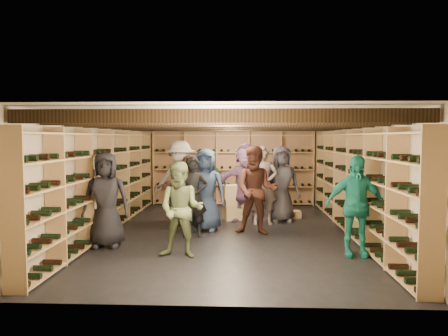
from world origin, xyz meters
TOP-DOWN VIEW (x-y plane):
  - ground at (0.00, 0.00)m, footprint 8.00×8.00m
  - walls at (0.00, 0.00)m, footprint 5.52×8.02m
  - ceiling at (0.00, 0.00)m, footprint 5.50×8.00m
  - ceiling_joists at (0.00, 0.00)m, footprint 5.40×7.12m
  - wine_rack_left at (-2.57, 0.00)m, footprint 0.32×7.50m
  - wine_rack_right at (2.57, 0.00)m, footprint 0.32×7.50m
  - wine_rack_back at (0.00, 3.83)m, footprint 4.70×0.30m
  - crate_stack_left at (0.08, 1.43)m, footprint 0.58×0.48m
  - crate_stack_right at (-0.70, 2.09)m, footprint 0.56×0.43m
  - crate_loose at (1.48, 1.77)m, footprint 0.51×0.35m
  - person_0 at (-2.18, -1.28)m, footprint 0.89×0.62m
  - person_1 at (-0.70, -0.39)m, footprint 0.64×0.47m
  - person_2 at (-0.72, -1.90)m, footprint 0.85×0.71m
  - person_4 at (2.18, -1.70)m, footprint 1.00×0.43m
  - person_5 at (-0.90, 0.84)m, footprint 1.51×0.53m
  - person_6 at (-0.49, 0.16)m, footprint 0.92×0.66m
  - person_7 at (0.77, 0.91)m, footprint 0.69×0.48m
  - person_8 at (0.57, -0.11)m, footprint 0.97×0.81m
  - person_9 at (-1.20, 1.30)m, footprint 1.27×0.77m
  - person_10 at (-0.60, 1.30)m, footprint 1.03×0.48m
  - person_11 at (0.37, 1.30)m, footprint 1.74×0.58m
  - person_12 at (1.20, 1.25)m, footprint 0.96×0.71m

SIDE VIEW (x-z plane):
  - ground at x=0.00m, z-range 0.00..0.00m
  - crate_loose at x=1.48m, z-range 0.00..0.17m
  - crate_stack_right at x=-0.70m, z-range 0.00..0.34m
  - crate_stack_left at x=0.08m, z-range 0.00..0.85m
  - person_2 at x=-0.72m, z-range 0.00..1.59m
  - person_1 at x=-0.70m, z-range 0.00..1.61m
  - person_5 at x=-0.90m, z-range 0.00..1.61m
  - person_4 at x=2.18m, z-range 0.00..1.70m
  - person_10 at x=-0.60m, z-range 0.00..1.72m
  - person_0 at x=-2.18m, z-range 0.00..1.73m
  - person_6 at x=-0.49m, z-range 0.00..1.76m
  - person_12 at x=1.20m, z-range 0.00..1.79m
  - person_7 at x=0.77m, z-range 0.00..1.80m
  - person_8 at x=0.57m, z-range 0.00..1.82m
  - person_11 at x=0.37m, z-range 0.00..1.86m
  - person_9 at x=-1.20m, z-range 0.00..1.91m
  - wine_rack_back at x=0.00m, z-range 0.00..2.15m
  - wine_rack_left at x=-2.57m, z-range 0.00..2.15m
  - wine_rack_right at x=2.57m, z-range 0.00..2.15m
  - walls at x=0.00m, z-range 0.00..2.40m
  - ceiling_joists at x=0.00m, z-range 2.17..2.35m
  - ceiling at x=0.00m, z-range 2.40..2.40m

